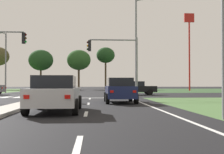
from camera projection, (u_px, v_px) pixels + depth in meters
name	position (u px, v px, depth m)	size (l,w,h in m)	color
ground_plane	(59.00, 95.00, 31.83)	(200.00, 200.00, 0.00)	black
grass_verge_far_right	(203.00, 90.00, 57.88)	(35.00, 35.00, 0.01)	#2D4C28
median_island_near	(7.00, 110.00, 12.87)	(1.20, 22.00, 0.14)	#ADA89E
median_island_far	(74.00, 90.00, 56.77)	(1.20, 36.00, 0.14)	gray
lane_dash_near	(78.00, 145.00, 5.69)	(0.14, 2.00, 0.01)	silver
lane_dash_second	(86.00, 114.00, 11.68)	(0.14, 2.00, 0.01)	silver
lane_dash_third	(89.00, 104.00, 17.66)	(0.14, 2.00, 0.01)	silver
lane_dash_fourth	(90.00, 99.00, 23.65)	(0.14, 2.00, 0.01)	silver
edge_line_right	(156.00, 108.00, 14.30)	(0.14, 24.00, 0.01)	silver
stop_bar_near	(93.00, 98.00, 25.08)	(6.40, 0.50, 0.01)	silver
crosswalk_bar_third	(6.00, 97.00, 26.38)	(0.70, 2.80, 0.01)	silver
crosswalk_bar_fourth	(19.00, 97.00, 26.45)	(0.70, 2.80, 0.01)	silver
crosswalk_bar_fifth	(32.00, 97.00, 26.52)	(0.70, 2.80, 0.01)	silver
crosswalk_bar_sixth	(44.00, 97.00, 26.60)	(0.70, 2.80, 0.01)	silver
crosswalk_bar_seventh	(57.00, 97.00, 26.67)	(0.70, 2.80, 0.01)	silver
crosswalk_bar_eighth	(70.00, 97.00, 26.74)	(0.70, 2.80, 0.01)	silver
car_navy_near	(120.00, 90.00, 18.81)	(1.94, 4.25, 1.58)	#161E47
car_silver_second	(55.00, 93.00, 12.53)	(2.10, 4.55, 1.54)	#B7B7BC
car_red_third	(59.00, 86.00, 51.75)	(1.98, 4.60, 1.59)	#A31919
car_black_fourth	(135.00, 88.00, 32.53)	(4.57, 1.95, 1.50)	black
car_teal_sixth	(66.00, 86.00, 65.20)	(2.06, 4.38, 1.56)	#19565B
traffic_signal_near_right	(118.00, 56.00, 25.71)	(4.49, 0.32, 5.32)	gray
street_lamp_second	(137.00, 42.00, 30.22)	(1.89, 1.32, 9.97)	gray
street_lamp_third	(5.00, 59.00, 39.83)	(0.71, 1.89, 8.14)	gray
pedestrian_at_median	(69.00, 84.00, 43.21)	(0.34, 0.34, 1.75)	#4C4C4C
fastfood_pole_sign	(189.00, 35.00, 53.03)	(1.80, 0.40, 14.02)	red
treeline_third	(41.00, 60.00, 65.04)	(5.43, 5.43, 8.82)	#423323
treeline_fourth	(79.00, 60.00, 65.23)	(5.28, 5.28, 8.82)	#423323
treeline_fifth	(106.00, 55.00, 69.00)	(4.33, 4.33, 9.87)	#423323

